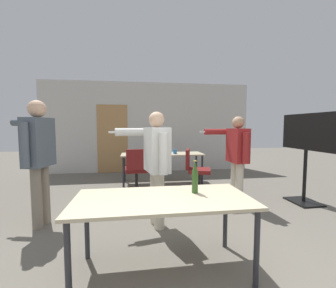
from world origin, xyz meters
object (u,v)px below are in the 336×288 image
(tv_screen, at_px, (306,146))
(person_near_casual, at_px, (156,159))
(office_chair_far_right, at_px, (137,172))
(office_chair_near_pushed, at_px, (196,172))
(person_far_watching, at_px, (38,151))
(drink_cup, at_px, (175,152))
(beer_bottle, at_px, (195,178))
(person_center_tall, at_px, (237,152))

(tv_screen, bearing_deg, person_near_casual, -78.64)
(office_chair_far_right, xyz_separation_m, office_chair_near_pushed, (1.28, 0.01, -0.03))
(tv_screen, height_order, office_chair_near_pushed, tv_screen)
(person_far_watching, xyz_separation_m, drink_cup, (2.29, 2.07, -0.28))
(person_near_casual, bearing_deg, office_chair_far_right, -2.22)
(person_far_watching, relative_size, office_chair_far_right, 1.86)
(office_chair_far_right, xyz_separation_m, drink_cup, (0.94, 0.68, 0.34))
(tv_screen, relative_size, beer_bottle, 4.96)
(person_far_watching, bearing_deg, drink_cup, -34.73)
(tv_screen, xyz_separation_m, beer_bottle, (-2.47, -1.47, -0.16))
(person_center_tall, relative_size, drink_cup, 14.32)
(person_center_tall, distance_m, drink_cup, 1.83)
(person_center_tall, bearing_deg, office_chair_far_right, 59.49)
(person_center_tall, distance_m, office_chair_far_right, 2.06)
(office_chair_far_right, bearing_deg, office_chair_near_pushed, -3.72)
(person_far_watching, relative_size, office_chair_near_pushed, 1.95)
(office_chair_far_right, relative_size, office_chair_near_pushed, 1.05)
(office_chair_near_pushed, distance_m, beer_bottle, 2.67)
(person_far_watching, height_order, office_chair_near_pushed, person_far_watching)
(person_far_watching, distance_m, person_center_tall, 3.15)
(person_near_casual, xyz_separation_m, office_chair_far_right, (-0.26, 1.61, -0.51))
(beer_bottle, bearing_deg, tv_screen, 30.74)
(person_near_casual, height_order, beer_bottle, person_near_casual)
(person_near_casual, height_order, office_chair_far_right, person_near_casual)
(tv_screen, bearing_deg, office_chair_near_pushed, -121.19)
(person_near_casual, distance_m, drink_cup, 2.40)
(office_chair_far_right, relative_size, drink_cup, 8.59)
(office_chair_near_pushed, bearing_deg, office_chair_far_right, -71.94)
(tv_screen, relative_size, office_chair_near_pushed, 1.82)
(person_far_watching, bearing_deg, tv_screen, -72.49)
(tv_screen, relative_size, person_center_tall, 1.04)
(beer_bottle, distance_m, drink_cup, 3.23)
(person_near_casual, relative_size, office_chair_far_right, 1.70)
(tv_screen, xyz_separation_m, office_chair_far_right, (-3.04, 1.05, -0.60))
(person_near_casual, bearing_deg, person_center_tall, -77.20)
(tv_screen, distance_m, drink_cup, 2.74)
(tv_screen, relative_size, office_chair_far_right, 1.73)
(person_center_tall, distance_m, office_chair_near_pushed, 1.18)
(person_far_watching, bearing_deg, person_near_casual, -84.80)
(person_center_tall, bearing_deg, drink_cup, 24.45)
(beer_bottle, height_order, drink_cup, beer_bottle)
(drink_cup, bearing_deg, person_center_tall, -62.93)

